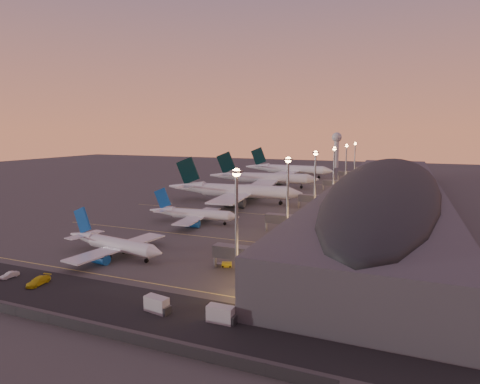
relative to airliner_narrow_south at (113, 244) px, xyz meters
name	(u,v)px	position (x,y,z in m)	size (l,w,h in m)	color
ground	(185,230)	(3.75, 31.91, -3.21)	(700.00, 700.00, 0.00)	#3B3937
airliner_narrow_south	(113,244)	(0.00, 0.00, 0.00)	(34.71, 31.28, 12.40)	silver
airliner_narrow_north	(193,214)	(1.01, 42.93, 0.07)	(35.52, 31.86, 12.68)	silver
airliner_wide_near	(233,191)	(-2.45, 88.24, 2.28)	(66.59, 60.89, 21.30)	silver
airliner_wide_mid	(263,178)	(-6.24, 143.05, 2.28)	(66.54, 61.21, 21.31)	silver
airliner_wide_far	(288,169)	(-7.30, 202.34, 2.36)	(67.50, 61.50, 21.61)	silver
terminal_building	(387,187)	(65.59, 104.38, 5.58)	(56.35, 255.00, 17.46)	#46464B
light_masts	(327,167)	(39.75, 96.91, 14.35)	(2.20, 217.20, 25.90)	gray
radar_tower	(337,144)	(13.75, 291.91, 18.67)	(9.00, 9.00, 32.50)	silver
service_lane	(53,289)	(3.75, -24.09, -3.20)	(260.00, 16.00, 0.01)	black
lane_markings	(231,209)	(3.75, 71.91, -3.20)	(90.00, 180.36, 0.00)	#D8C659
fence	(0,308)	(3.75, -36.09, -2.21)	(124.00, 0.12, 2.00)	#2D2D30
baggage_tug_a	(225,265)	(31.83, 3.20, -2.70)	(3.94, 2.57, 1.10)	yellow
baggage_tug_b	(247,262)	(36.37, 7.09, -2.69)	(4.08, 2.96, 1.14)	yellow
catering_truck_a	(158,305)	(30.73, -24.73, -1.84)	(5.47, 2.83, 2.93)	silver
catering_truck_b	(222,315)	(43.56, -23.89, -1.82)	(5.31, 2.14, 2.97)	silver
service_van_c	(10,275)	(-10.94, -22.70, -2.54)	(1.42, 4.06, 1.34)	silver
service_van_d	(38,281)	(-1.30, -23.26, -2.36)	(2.37, 5.83, 1.69)	yellow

